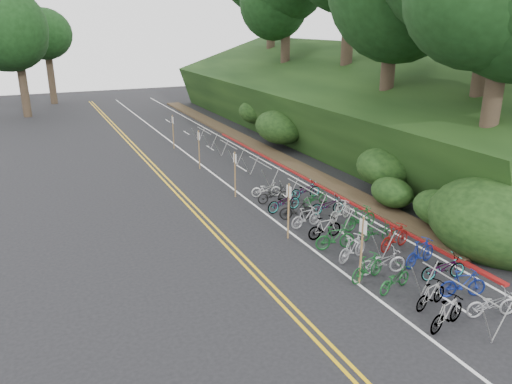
% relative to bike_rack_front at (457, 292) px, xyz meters
% --- Properties ---
extents(ground, '(120.00, 120.00, 0.00)m').
position_rel_bike_rack_front_xyz_m(ground, '(-2.48, 2.68, -0.92)').
color(ground, black).
rests_on(ground, ground).
extents(road_markings, '(7.47, 80.00, 0.01)m').
position_rel_bike_rack_front_xyz_m(road_markings, '(-1.85, 12.77, -0.91)').
color(road_markings, gold).
rests_on(road_markings, ground).
extents(red_curb, '(0.25, 28.00, 0.10)m').
position_rel_bike_rack_front_xyz_m(red_curb, '(3.22, 14.68, -0.87)').
color(red_curb, maroon).
rests_on(red_curb, ground).
extents(embankment, '(14.30, 48.14, 9.11)m').
position_rel_bike_rack_front_xyz_m(embankment, '(10.48, 21.71, 1.65)').
color(embankment, black).
rests_on(embankment, ground).
extents(bike_rack_front, '(1.18, 3.13, 1.26)m').
position_rel_bike_rack_front_xyz_m(bike_rack_front, '(0.00, 0.00, 0.00)').
color(bike_rack_front, gray).
rests_on(bike_rack_front, ground).
extents(bike_racks_rest, '(1.14, 23.00, 1.17)m').
position_rel_bike_rack_front_xyz_m(bike_racks_rest, '(0.52, 15.68, -0.06)').
color(bike_racks_rest, gray).
rests_on(bike_racks_rest, ground).
extents(signpost_near, '(0.08, 0.40, 2.56)m').
position_rel_bike_rack_front_xyz_m(signpost_near, '(-1.41, 3.10, 0.55)').
color(signpost_near, brown).
rests_on(signpost_near, ground).
extents(signposts_rest, '(0.08, 18.40, 2.50)m').
position_rel_bike_rack_front_xyz_m(signposts_rest, '(-1.88, 16.68, 0.51)').
color(signposts_rest, brown).
rests_on(signposts_rest, ground).
extents(bike_front, '(0.87, 1.77, 1.02)m').
position_rel_bike_rack_front_xyz_m(bike_front, '(-1.01, 3.19, -0.41)').
color(bike_front, '#144C1E').
rests_on(bike_front, ground).
extents(bike_valet, '(3.18, 15.21, 1.10)m').
position_rel_bike_rack_front_xyz_m(bike_valet, '(0.46, 6.18, -0.43)').
color(bike_valet, slate).
rests_on(bike_valet, ground).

